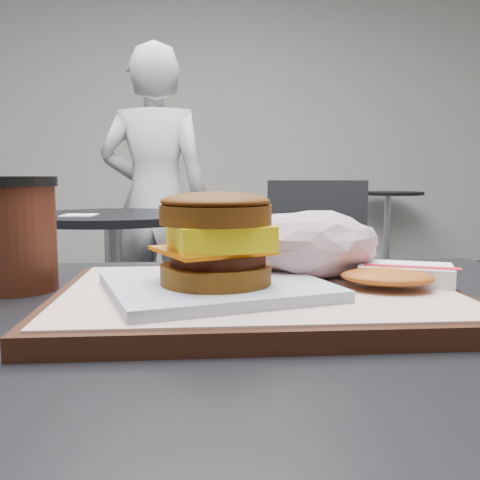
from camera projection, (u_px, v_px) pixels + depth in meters
name	position (u px, v px, depth m)	size (l,w,h in m)	color
serving_tray	(258.00, 298.00, 0.51)	(0.38, 0.28, 0.02)	black
breakfast_sandwich	(216.00, 250.00, 0.48)	(0.23, 0.22, 0.09)	silver
hash_brown	(397.00, 275.00, 0.52)	(0.13, 0.12, 0.02)	white
crumpled_wrapper	(307.00, 243.00, 0.57)	(0.16, 0.12, 0.07)	silver
coffee_cup	(15.00, 229.00, 0.59)	(0.09, 0.09, 0.13)	#3B180E
neighbor_table	(114.00, 263.00, 2.13)	(0.70, 0.70, 0.75)	black
napkin	(79.00, 215.00, 1.99)	(0.12, 0.12, 0.00)	white
neighbor_chair	(286.00, 271.00, 2.18)	(0.64, 0.50, 0.88)	#B4B4BA
patron	(155.00, 201.00, 2.73)	(0.56, 0.37, 1.54)	silver
bg_table_far	(388.00, 211.00, 5.12)	(0.66, 0.66, 0.75)	black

